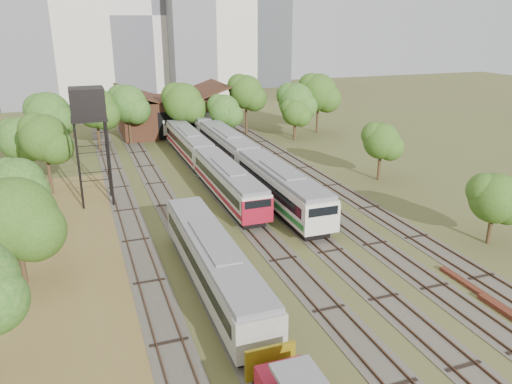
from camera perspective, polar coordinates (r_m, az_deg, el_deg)
name	(u,v)px	position (r m, az deg, el deg)	size (l,w,h in m)	color
ground	(385,331)	(30.93, 14.57, -15.17)	(240.00, 240.00, 0.00)	#475123
dry_grass_patch	(56,318)	(33.39, -21.93, -13.21)	(14.00, 60.00, 0.04)	brown
tracks	(240,196)	(50.89, -1.90, -0.51)	(24.60, 80.00, 0.19)	#4C473D
railcar_red_set	(206,160)	(57.52, -5.75, 3.61)	(2.82, 34.58, 3.49)	black
railcar_green_set	(227,147)	(62.92, -3.31, 5.20)	(3.11, 52.08, 3.86)	black
railcar_rear	(164,118)	(83.55, -10.52, 8.31)	(2.97, 16.08, 3.68)	black
old_grey_coach	(214,263)	(33.27, -4.81, -8.14)	(2.84, 18.00, 3.51)	black
water_tower	(88,107)	(49.44, -18.69, 9.21)	(3.24, 3.24, 11.22)	black
rail_pile_far	(479,292)	(36.58, 24.12, -10.40)	(0.45, 7.24, 0.24)	#5E2A1A
maintenance_shed	(172,114)	(81.15, -9.55, 8.75)	(16.45, 11.55, 7.58)	#341E13
tree_band_left	(7,205)	(38.83, -26.59, -1.38)	(8.40, 52.77, 8.24)	#382616
tree_band_far	(191,103)	(73.87, -7.46, 10.08)	(45.40, 10.27, 9.27)	#382616
tree_band_right	(371,142)	(57.32, 13.04, 5.55)	(5.18, 42.88, 6.49)	#382616
tower_centre	(146,16)	(121.86, -12.48, 19.09)	(20.00, 18.00, 36.00)	beige
tower_far_right	(263,32)	(139.70, 0.75, 17.81)	(12.00, 12.00, 28.00)	#414449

